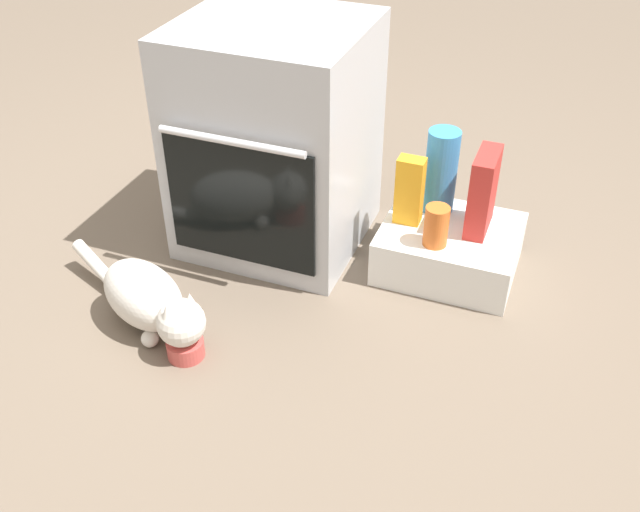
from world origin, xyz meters
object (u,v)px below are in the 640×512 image
oven (275,138)px  water_bottle (441,171)px  sauce_jar (436,226)px  juice_carton (410,191)px  cat (149,300)px  cereal_box (483,192)px  pantry_cabinet (449,249)px  food_bowl (185,347)px

oven → water_bottle: bearing=12.5°
sauce_jar → juice_carton: bearing=140.0°
cat → cereal_box: (0.87, 0.68, 0.19)m
pantry_cabinet → cereal_box: bearing=24.8°
food_bowl → sauce_jar: bearing=45.3°
food_bowl → cat: (-0.16, 0.07, 0.08)m
pantry_cabinet → cereal_box: cereal_box is taller
food_bowl → water_bottle: size_ratio=0.38×
oven → cat: bearing=-104.2°
food_bowl → juice_carton: juice_carton is taller
oven → cereal_box: bearing=4.4°
food_bowl → cat: cat is taller
cereal_box → food_bowl: bearing=-133.5°
cereal_box → sauce_jar: size_ratio=2.00×
cat → cereal_box: bearing=62.9°
oven → pantry_cabinet: bearing=1.6°
cat → sauce_jar: (0.76, 0.53, 0.12)m
water_bottle → oven: bearing=-167.5°
food_bowl → cat: bearing=155.0°
cat → sauce_jar: 0.94m
cat → oven: bearing=100.8°
food_bowl → cereal_box: bearing=46.5°
pantry_cabinet → sauce_jar: bearing=-106.9°
oven → juice_carton: 0.49m
juice_carton → water_bottle: bearing=55.8°
pantry_cabinet → cat: 1.02m
cat → juice_carton: size_ratio=2.71×
oven → sauce_jar: size_ratio=5.68×
oven → sauce_jar: (0.60, -0.09, -0.16)m
cat → cereal_box: 1.12m
oven → water_bottle: size_ratio=2.65×
food_bowl → juice_carton: (0.48, 0.71, 0.25)m
water_bottle → food_bowl: bearing=-124.1°
cereal_box → water_bottle: 0.17m
juice_carton → sauce_jar: 0.17m
juice_carton → sauce_jar: size_ratio=1.71×
pantry_cabinet → cereal_box: 0.24m
juice_carton → food_bowl: bearing=-124.1°
oven → sauce_jar: bearing=-8.6°
cereal_box → juice_carton: 0.24m
oven → pantry_cabinet: oven is taller
pantry_cabinet → juice_carton: 0.26m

